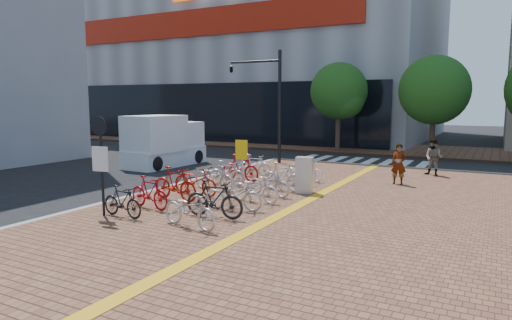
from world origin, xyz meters
The scene contains 32 objects.
ground centered at (0.00, 0.00, 0.00)m, with size 120.00×120.00×0.00m, color black.
sidewalk centered at (3.00, -5.00, 0.07)m, with size 14.00×34.00×0.15m, color brown.
tactile_strip centered at (2.00, -5.00, 0.16)m, with size 0.40×34.00×0.01m, color gold.
kerb_west centered at (-4.00, -5.00, 0.08)m, with size 0.25×34.00×0.15m, color gray.
kerb_north centered at (3.00, 12.00, 0.08)m, with size 14.00×0.25×0.15m, color gray.
far_sidewalk centered at (0.00, 21.00, 0.07)m, with size 70.00×8.00×0.15m, color brown.
department_store centered at (-15.99, 31.95, 13.98)m, with size 36.00×24.27×28.00m.
crosswalk centered at (0.50, 14.00, 0.01)m, with size 7.50×4.00×0.01m.
street_trees centered at (5.04, 17.45, 4.10)m, with size 16.20×4.60×6.35m.
bike_0 centered at (-1.99, -2.57, 0.62)m, with size 0.44×1.57×0.94m, color black.
bike_1 centered at (-2.01, -1.37, 0.67)m, with size 0.49×1.73×1.04m, color #A90C15.
bike_2 centered at (-2.03, -0.04, 0.74)m, with size 0.55×1.95×1.17m, color #A0160B.
bike_3 centered at (-1.96, 1.04, 0.68)m, with size 0.70×2.01×1.06m, color #A61E0B.
bike_4 centered at (-1.90, 2.17, 0.67)m, with size 0.69×1.97×1.04m, color #B4B5B9.
bike_5 centered at (-1.96, 3.20, 0.65)m, with size 0.47×1.67×1.00m, color #B8B7BC.
bike_6 centered at (-1.99, 4.34, 0.72)m, with size 0.53×1.89×1.14m, color #9F0B11.
bike_7 centered at (-2.04, 5.67, 0.65)m, with size 0.47×1.67×1.00m, color silver.
bike_8 centered at (0.44, -2.56, 0.65)m, with size 0.67×1.92×1.01m, color #B7B7BC.
bike_9 centered at (0.43, -1.35, 0.71)m, with size 0.52×1.86×1.12m, color black.
bike_10 centered at (0.46, -0.29, 0.64)m, with size 0.65×1.86×0.98m, color #B4B4B9.
bike_11 centered at (0.48, 1.06, 0.62)m, with size 0.63×1.80×0.95m, color silver.
bike_12 centered at (0.45, 2.16, 0.62)m, with size 0.62×1.78×0.93m, color #AFB0B4.
bike_13 centered at (0.48, 3.23, 0.69)m, with size 0.51×1.80×1.08m, color #B5B5BA.
bike_14 centered at (0.50, 4.49, 0.58)m, with size 0.57×1.63×0.86m, color silver.
bike_15 centered at (0.45, 5.54, 0.58)m, with size 0.57×1.65×0.86m, color white.
pedestrian_a centered at (4.10, 6.74, 0.98)m, with size 0.61×0.40×1.66m, color gray.
pedestrian_b centered at (5.07, 9.77, 0.98)m, with size 0.81×0.63×1.66m, color #49505C.
utility_box centered at (1.38, 3.28, 0.82)m, with size 0.62×0.45×1.34m, color silver.
yellow_sign centered at (-1.47, 3.58, 1.42)m, with size 0.49×0.17×1.83m.
notice_sign centered at (-2.61, -2.73, 2.02)m, with size 0.55×0.16×2.96m.
traffic_light_pole centered at (-4.41, 10.36, 4.37)m, with size 3.28×1.26×6.11m.
box_truck centered at (-8.51, 7.24, 1.31)m, with size 2.25×4.88×2.78m.
Camera 1 is at (7.65, -12.26, 3.55)m, focal length 32.00 mm.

